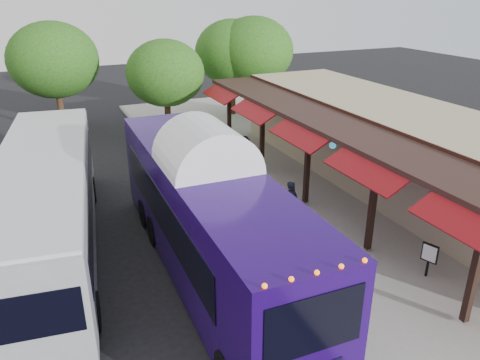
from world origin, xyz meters
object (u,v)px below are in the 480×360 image
sign_board (429,255)px  coach_bus (208,213)px  ped_b (221,159)px  ped_c (220,186)px  ped_d (244,152)px  city_bus (46,201)px  ped_a (292,203)px

sign_board → coach_bus: bearing=132.4°
ped_b → sign_board: bearing=123.4°
ped_c → ped_d: bearing=-137.7°
city_bus → ped_b: city_bus is taller
ped_d → sign_board: 10.75m
city_bus → ped_a: city_bus is taller
sign_board → ped_b: bearing=84.4°
ped_c → sign_board: (3.86, -7.27, -0.05)m
ped_c → ped_b: bearing=-122.8°
city_bus → ped_c: 6.55m
city_bus → ped_b: 8.60m
ped_b → ped_d: (1.37, 0.45, 0.03)m
city_bus → ped_b: (7.63, 3.86, -0.96)m
coach_bus → sign_board: coach_bus is taller
ped_b → ped_a: bearing=114.8°
coach_bus → ped_b: bearing=66.5°
ped_c → ped_a: bearing=114.0°
coach_bus → ped_d: coach_bus is taller
sign_board → ped_d: bearing=76.7°
sign_board → ped_c: bearing=97.8°
city_bus → ped_c: bearing=15.1°
coach_bus → city_bus: 5.48m
ped_d → ped_c: bearing=71.1°
ped_a → ped_c: (-1.78, 2.60, -0.03)m
ped_b → ped_d: bearing=-143.1°
city_bus → sign_board: 12.13m
ped_b → ped_d: 1.44m
ped_b → sign_board: (2.65, -10.23, -0.02)m
sign_board → ped_a: bearing=93.8°
ped_b → ped_c: 3.19m
city_bus → ped_c: city_bus is taller
ped_d → sign_board: ped_d is taller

